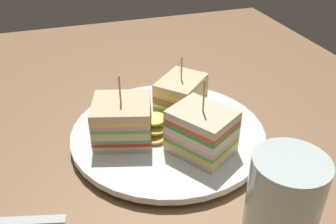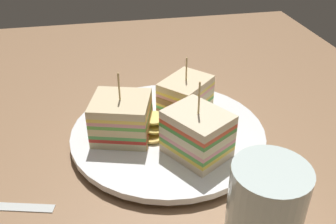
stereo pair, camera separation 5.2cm
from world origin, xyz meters
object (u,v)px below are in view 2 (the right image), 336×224
sandwich_wedge_2 (185,95)px  sandwich_wedge_0 (122,118)px  sandwich_wedge_1 (197,134)px  chip_pile (158,124)px  drinking_glass (264,216)px  plate (168,134)px

sandwich_wedge_2 → sandwich_wedge_0: bearing=-16.7°
sandwich_wedge_1 → chip_pile: bearing=2.7°
sandwich_wedge_0 → sandwich_wedge_2: (5.18, -10.15, -0.38)cm
sandwich_wedge_0 → chip_pile: bearing=13.7°
sandwich_wedge_0 → sandwich_wedge_2: 11.40cm
drinking_glass → sandwich_wedge_1: bearing=11.9°
sandwich_wedge_2 → sandwich_wedge_1: bearing=40.3°
plate → drinking_glass: (-19.91, -5.54, 3.32)cm
sandwich_wedge_0 → sandwich_wedge_2: bearing=43.1°
sandwich_wedge_2 → drinking_glass: 25.16cm
plate → sandwich_wedge_2: 7.11cm
sandwich_wedge_1 → sandwich_wedge_2: (11.04, -1.17, -0.58)cm
sandwich_wedge_2 → plate: bearing=10.5°
sandwich_wedge_0 → sandwich_wedge_1: (-5.87, -8.98, 0.20)cm
sandwich_wedge_1 → chip_pile: size_ratio=1.43×
plate → sandwich_wedge_1: (-5.86, -2.58, 3.69)cm
chip_pile → drinking_glass: bearing=-160.6°
plate → sandwich_wedge_1: sandwich_wedge_1 is taller
plate → sandwich_wedge_2: size_ratio=2.91×
plate → sandwich_wedge_0: bearing=89.9°
plate → drinking_glass: 20.93cm
sandwich_wedge_1 → sandwich_wedge_2: sandwich_wedge_1 is taller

